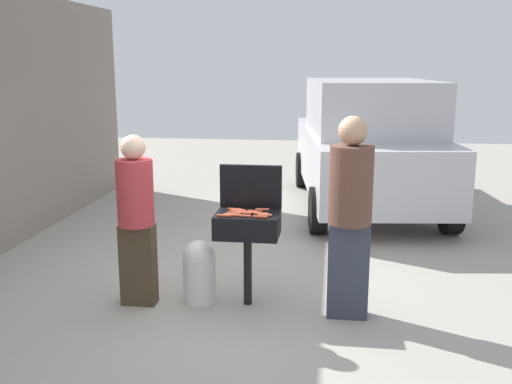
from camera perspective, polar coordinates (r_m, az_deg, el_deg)
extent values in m
plane|color=#9E998E|center=(5.96, -2.64, -10.14)|extent=(24.00, 24.00, 0.00)
cylinder|color=black|center=(5.69, -0.81, -7.56)|extent=(0.08, 0.08, 0.69)
cube|color=black|center=(5.55, -0.82, -3.17)|extent=(0.60, 0.44, 0.22)
cube|color=black|center=(5.68, -0.50, 0.54)|extent=(0.60, 0.05, 0.42)
cylinder|color=#C6593D|center=(5.39, 0.86, -2.27)|extent=(0.13, 0.04, 0.03)
cylinder|color=#B74C33|center=(5.37, -1.18, -2.33)|extent=(0.13, 0.04, 0.03)
cylinder|color=#C6593D|center=(5.49, -0.52, -2.00)|extent=(0.13, 0.04, 0.03)
cylinder|color=#C6593D|center=(5.45, -2.24, -2.13)|extent=(0.13, 0.04, 0.03)
cylinder|color=#C6593D|center=(5.44, 0.51, -2.13)|extent=(0.13, 0.03, 0.03)
cylinder|color=#AD4228|center=(5.39, -3.12, -2.30)|extent=(0.13, 0.03, 0.03)
cylinder|color=#C6593D|center=(5.57, -1.76, -1.79)|extent=(0.13, 0.03, 0.03)
cylinder|color=#B74C33|center=(5.54, -0.08, -1.88)|extent=(0.13, 0.04, 0.03)
cylinder|color=#B74C33|center=(5.47, -1.16, -2.07)|extent=(0.13, 0.03, 0.03)
cylinder|color=#C6593D|center=(5.60, 0.60, -1.70)|extent=(0.13, 0.04, 0.03)
cylinder|color=#C6593D|center=(5.41, -2.48, -2.25)|extent=(0.13, 0.03, 0.03)
cylinder|color=#B74C33|center=(5.51, -1.99, -1.96)|extent=(0.13, 0.04, 0.03)
cylinder|color=#AD4228|center=(5.61, -2.10, -1.68)|extent=(0.13, 0.03, 0.03)
cylinder|color=#AD4228|center=(5.34, 0.42, -2.43)|extent=(0.13, 0.03, 0.03)
cylinder|color=#AD4228|center=(5.54, -1.56, -1.87)|extent=(0.13, 0.04, 0.03)
cylinder|color=silver|center=(5.81, -5.50, -8.38)|extent=(0.32, 0.32, 0.46)
sphere|color=silver|center=(5.73, -5.55, -6.23)|extent=(0.31, 0.31, 0.31)
cube|color=#3F3323|center=(5.79, -11.31, -6.89)|extent=(0.33, 0.18, 0.79)
cylinder|color=#B23338|center=(5.60, -11.61, -0.06)|extent=(0.34, 0.34, 0.62)
sphere|color=beige|center=(5.53, -11.81, 4.27)|extent=(0.23, 0.23, 0.23)
cube|color=#333847|center=(5.46, 8.89, -7.49)|extent=(0.37, 0.20, 0.88)
cylinder|color=brown|center=(5.24, 9.18, 0.67)|extent=(0.39, 0.39, 0.70)
sphere|color=tan|center=(5.17, 9.36, 5.87)|extent=(0.26, 0.26, 0.26)
cube|color=#B7B7BC|center=(9.57, 10.59, 3.14)|extent=(2.43, 4.60, 0.90)
cube|color=#B7B7BC|center=(9.28, 11.02, 8.12)|extent=(2.07, 2.80, 0.80)
cylinder|color=black|center=(8.41, 18.34, -1.71)|extent=(0.30, 0.66, 0.64)
cylinder|color=black|center=(8.05, 6.00, -1.76)|extent=(0.30, 0.66, 0.64)
cylinder|color=black|center=(11.32, 13.67, 2.11)|extent=(0.30, 0.66, 0.64)
cylinder|color=black|center=(11.05, 4.51, 2.18)|extent=(0.30, 0.66, 0.64)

